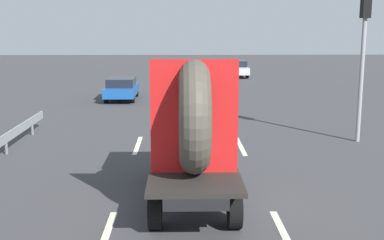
{
  "coord_description": "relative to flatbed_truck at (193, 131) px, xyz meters",
  "views": [
    {
      "loc": [
        -0.6,
        -11.76,
        4.31
      ],
      "look_at": [
        -0.3,
        0.91,
        1.86
      ],
      "focal_mm": 46.41,
      "sensor_mm": 36.0,
      "label": 1
    }
  ],
  "objects": [
    {
      "name": "flatbed_truck",
      "position": [
        0.0,
        0.0,
        0.0
      ],
      "size": [
        2.02,
        5.18,
        3.59
      ],
      "color": "black",
      "rests_on": "ground_plane"
    },
    {
      "name": "lane_dash_left_near",
      "position": [
        -1.86,
        -2.53,
        -1.7
      ],
      "size": [
        0.16,
        2.87,
        0.01
      ],
      "primitive_type": "cube",
      "rotation": [
        0.0,
        0.0,
        1.57
      ],
      "color": "beige",
      "rests_on": "ground_plane"
    },
    {
      "name": "lane_dash_right_far",
      "position": [
        1.86,
        5.24,
        -1.7
      ],
      "size": [
        0.16,
        2.74,
        0.01
      ],
      "primitive_type": "cube",
      "rotation": [
        0.0,
        0.0,
        1.57
      ],
      "color": "beige",
      "rests_on": "ground_plane"
    },
    {
      "name": "lane_dash_right_near",
      "position": [
        1.86,
        -2.57,
        -1.7
      ],
      "size": [
        0.16,
        2.87,
        0.01
      ],
      "primitive_type": "cube",
      "rotation": [
        0.0,
        0.0,
        1.57
      ],
      "color": "beige",
      "rests_on": "ground_plane"
    },
    {
      "name": "traffic_light",
      "position": [
        6.32,
        5.87,
        1.86
      ],
      "size": [
        0.42,
        0.36,
        5.43
      ],
      "color": "gray",
      "rests_on": "ground_plane"
    },
    {
      "name": "lane_dash_left_far",
      "position": [
        -1.86,
        5.45,
        -1.7
      ],
      "size": [
        0.16,
        2.69,
        0.01
      ],
      "primitive_type": "cube",
      "rotation": [
        0.0,
        0.0,
        1.57
      ],
      "color": "beige",
      "rests_on": "ground_plane"
    },
    {
      "name": "distant_sedan",
      "position": [
        -3.71,
        16.59,
        -1.02
      ],
      "size": [
        1.69,
        3.94,
        1.29
      ],
      "color": "black",
      "rests_on": "ground_plane"
    },
    {
      "name": "oncoming_car",
      "position": [
        4.33,
        29.31,
        -0.98
      ],
      "size": [
        1.79,
        4.17,
        1.36
      ],
      "color": "black",
      "rests_on": "ground_plane"
    },
    {
      "name": "ground_plane",
      "position": [
        0.3,
        -0.3,
        -1.71
      ],
      "size": [
        120.0,
        120.0,
        0.0
      ],
      "primitive_type": "plane",
      "color": "#38383A"
    }
  ]
}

